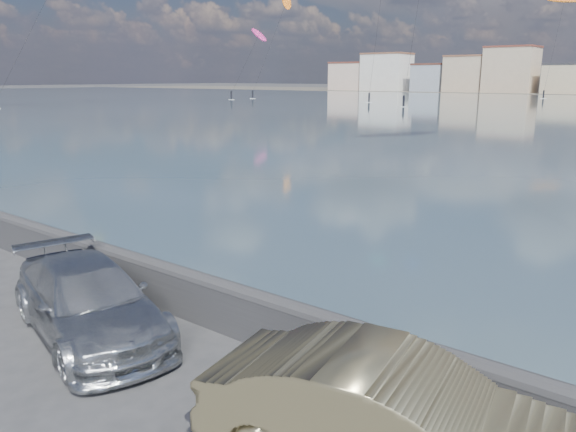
# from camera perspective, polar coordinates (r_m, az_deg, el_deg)

# --- Properties ---
(ground) EXTENTS (700.00, 700.00, 0.00)m
(ground) POSITION_cam_1_polar(r_m,az_deg,el_deg) (10.36, -19.09, -15.34)
(ground) COLOR #333335
(ground) RESTS_ON ground
(seawall) EXTENTS (400.00, 0.36, 1.08)m
(seawall) POSITION_cam_1_polar(r_m,az_deg,el_deg) (11.59, -7.98, -8.27)
(seawall) COLOR #28282B
(seawall) RESTS_ON ground
(car_silver) EXTENTS (5.33, 3.27, 1.44)m
(car_silver) POSITION_cam_1_polar(r_m,az_deg,el_deg) (11.64, -19.60, -8.12)
(car_silver) COLOR #B4B8BC
(car_silver) RESTS_ON ground
(car_champagne) EXTENTS (5.20, 2.59, 1.64)m
(car_champagne) POSITION_cam_1_polar(r_m,az_deg,el_deg) (7.44, 10.78, -19.90)
(car_champagne) COLOR tan
(car_champagne) RESTS_ON ground
(kitesurfer_1) EXTENTS (8.41, 15.94, 17.04)m
(kitesurfer_1) POSITION_cam_1_polar(r_m,az_deg,el_deg) (140.60, -3.02, 17.83)
(kitesurfer_1) COLOR #E5338C
(kitesurfer_1) RESTS_ON ground
(kitesurfer_11) EXTENTS (6.79, 18.97, 26.02)m
(kitesurfer_11) POSITION_cam_1_polar(r_m,az_deg,el_deg) (149.24, -0.20, 20.80)
(kitesurfer_11) COLOR orange
(kitesurfer_11) RESTS_ON ground
(kitesurfer_16) EXTENTS (8.59, 16.58, 24.63)m
(kitesurfer_16) POSITION_cam_1_polar(r_m,az_deg,el_deg) (163.05, 26.26, 18.94)
(kitesurfer_16) COLOR orange
(kitesurfer_16) RESTS_ON ground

